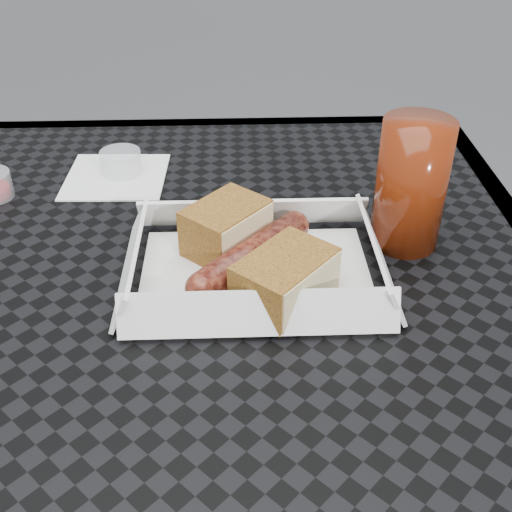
{
  "coord_description": "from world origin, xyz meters",
  "views": [
    {
      "loc": [
        0.08,
        -0.49,
        1.12
      ],
      "look_at": [
        0.09,
        0.0,
        0.78
      ],
      "focal_mm": 45.0,
      "sensor_mm": 36.0,
      "label": 1
    }
  ],
  "objects_px": {
    "food_tray": "(256,274)",
    "bratwurst": "(251,255)",
    "patio_table": "(163,344)",
    "drink_glass": "(411,185)"
  },
  "relations": [
    {
      "from": "bratwurst",
      "to": "patio_table",
      "type": "bearing_deg",
      "value": -168.62
    },
    {
      "from": "patio_table",
      "to": "bratwurst",
      "type": "xyz_separation_m",
      "value": [
        0.09,
        0.02,
        0.1
      ]
    },
    {
      "from": "drink_glass",
      "to": "patio_table",
      "type": "bearing_deg",
      "value": -165.13
    },
    {
      "from": "food_tray",
      "to": "drink_glass",
      "type": "xyz_separation_m",
      "value": [
        0.16,
        0.05,
        0.06
      ]
    },
    {
      "from": "food_tray",
      "to": "patio_table",
      "type": "bearing_deg",
      "value": -173.0
    },
    {
      "from": "food_tray",
      "to": "bratwurst",
      "type": "height_order",
      "value": "bratwurst"
    },
    {
      "from": "food_tray",
      "to": "bratwurst",
      "type": "distance_m",
      "value": 0.02
    },
    {
      "from": "patio_table",
      "to": "bratwurst",
      "type": "distance_m",
      "value": 0.13
    },
    {
      "from": "bratwurst",
      "to": "drink_glass",
      "type": "bearing_deg",
      "value": 16.8
    },
    {
      "from": "bratwurst",
      "to": "food_tray",
      "type": "bearing_deg",
      "value": -58.61
    }
  ]
}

